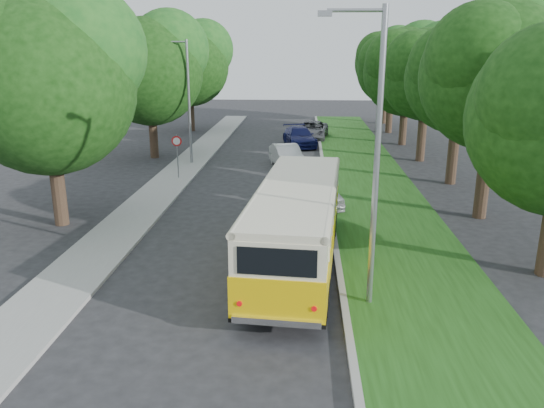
# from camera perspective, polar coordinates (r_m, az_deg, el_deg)

# --- Properties ---
(ground) EXTENTS (120.00, 120.00, 0.00)m
(ground) POSITION_cam_1_polar(r_m,az_deg,el_deg) (17.76, -4.59, -6.76)
(ground) COLOR #242426
(ground) RESTS_ON ground
(curb) EXTENTS (0.20, 70.00, 0.15)m
(curb) POSITION_cam_1_polar(r_m,az_deg,el_deg) (22.29, 6.41, -1.73)
(curb) COLOR gray
(curb) RESTS_ON ground
(grass_verge) EXTENTS (4.50, 70.00, 0.13)m
(grass_verge) POSITION_cam_1_polar(r_m,az_deg,el_deg) (22.54, 12.38, -1.84)
(grass_verge) COLOR #1C4312
(grass_verge) RESTS_ON ground
(sidewalk) EXTENTS (2.20, 70.00, 0.12)m
(sidewalk) POSITION_cam_1_polar(r_m,az_deg,el_deg) (23.40, -14.61, -1.34)
(sidewalk) COLOR gray
(sidewalk) RESTS_ON ground
(treeline) EXTENTS (24.27, 41.91, 9.46)m
(treeline) POSITION_cam_1_polar(r_m,az_deg,el_deg) (34.18, 4.89, 14.57)
(treeline) COLOR #332319
(treeline) RESTS_ON ground
(lamppost_near) EXTENTS (1.71, 0.16, 8.00)m
(lamppost_near) POSITION_cam_1_polar(r_m,az_deg,el_deg) (14.03, 10.88, 5.43)
(lamppost_near) COLOR gray
(lamppost_near) RESTS_ON ground
(lamppost_far) EXTENTS (1.71, 0.16, 7.50)m
(lamppost_far) POSITION_cam_1_polar(r_m,az_deg,el_deg) (33.06, -9.11, 11.23)
(lamppost_far) COLOR gray
(lamppost_far) RESTS_ON ground
(warning_sign) EXTENTS (0.56, 0.10, 2.50)m
(warning_sign) POSITION_cam_1_polar(r_m,az_deg,el_deg) (29.45, -10.18, 5.84)
(warning_sign) COLOR gray
(warning_sign) RESTS_ON ground
(vintage_bus) EXTENTS (3.31, 9.82, 2.86)m
(vintage_bus) POSITION_cam_1_polar(r_m,az_deg,el_deg) (17.17, 2.69, -2.43)
(vintage_bus) COLOR yellow
(vintage_bus) RESTS_ON ground
(car_silver) EXTENTS (2.78, 4.42, 1.40)m
(car_silver) POSITION_cam_1_polar(r_m,az_deg,el_deg) (24.53, 4.77, 1.53)
(car_silver) COLOR #BABAC0
(car_silver) RESTS_ON ground
(car_white) EXTENTS (2.51, 4.37, 1.36)m
(car_white) POSITION_cam_1_polar(r_m,az_deg,el_deg) (32.32, 1.62, 5.15)
(car_white) COLOR silver
(car_white) RESTS_ON ground
(car_blue) EXTENTS (2.89, 5.07, 1.38)m
(car_blue) POSITION_cam_1_polar(r_m,az_deg,el_deg) (39.71, 2.97, 7.26)
(car_blue) COLOR #121750
(car_blue) RESTS_ON ground
(car_grey) EXTENTS (2.92, 5.33, 1.41)m
(car_grey) POSITION_cam_1_polar(r_m,az_deg,el_deg) (42.78, 4.29, 7.91)
(car_grey) COLOR #53555B
(car_grey) RESTS_ON ground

